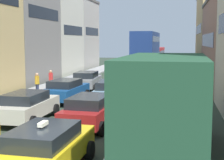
{
  "coord_description": "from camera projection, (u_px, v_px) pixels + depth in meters",
  "views": [
    {
      "loc": [
        4.1,
        -8.35,
        4.04
      ],
      "look_at": [
        0.0,
        12.0,
        1.6
      ],
      "focal_mm": 53.91,
      "sensor_mm": 36.0,
      "label": 1
    }
  ],
  "objects": [
    {
      "name": "sedan_centre_lane_fifth",
      "position": [
        135.0,
        74.0,
        32.86
      ],
      "size": [
        2.1,
        4.32,
        1.49
      ],
      "rotation": [
        0.0,
        0.0,
        1.56
      ],
      "color": "#19592D",
      "rests_on": "ground"
    },
    {
      "name": "sedan_left_lane_third",
      "position": [
        66.0,
        90.0,
        22.22
      ],
      "size": [
        2.28,
        4.4,
        1.49
      ],
      "rotation": [
        0.0,
        0.0,
        1.51
      ],
      "color": "#194C8C",
      "rests_on": "ground"
    },
    {
      "name": "sidewalk_left",
      "position": [
        57.0,
        85.0,
        30.18
      ],
      "size": [
        2.6,
        64.0,
        0.14
      ],
      "primitive_type": "cube",
      "color": "#9B9B9B",
      "rests_on": "ground"
    },
    {
      "name": "pedestrian_mid_sidewalk",
      "position": [
        37.0,
        82.0,
        24.99
      ],
      "size": [
        0.43,
        0.39,
        1.66
      ],
      "rotation": [
        0.0,
        0.0,
        4.0
      ],
      "color": "#262D47",
      "rests_on": "ground"
    },
    {
      "name": "coupe_centre_lane_fourth",
      "position": [
        129.0,
        81.0,
        26.89
      ],
      "size": [
        2.14,
        4.34,
        1.49
      ],
      "rotation": [
        0.0,
        0.0,
        1.55
      ],
      "color": "black",
      "rests_on": "ground"
    },
    {
      "name": "bus_far_queue_secondary",
      "position": [
        154.0,
        55.0,
        54.09
      ],
      "size": [
        3.19,
        10.61,
        2.9
      ],
      "rotation": [
        0.0,
        0.0,
        1.52
      ],
      "color": "#B21919",
      "rests_on": "ground"
    },
    {
      "name": "hatchback_centre_lane_third",
      "position": [
        111.0,
        91.0,
        21.56
      ],
      "size": [
        2.27,
        4.4,
        1.49
      ],
      "rotation": [
        0.0,
        0.0,
        1.63
      ],
      "color": "#759EB7",
      "rests_on": "ground"
    },
    {
      "name": "building_row_left",
      "position": [
        2.0,
        18.0,
        30.82
      ],
      "size": [
        7.2,
        43.9,
        13.97
      ],
      "rotation": [
        0.0,
        0.0,
        1.57
      ],
      "color": "tan",
      "rests_on": "ground"
    },
    {
      "name": "taxi_centre_lane_front",
      "position": [
        46.0,
        149.0,
        10.14
      ],
      "size": [
        2.17,
        4.35,
        1.66
      ],
      "rotation": [
        0.0,
        0.0,
        1.54
      ],
      "color": "yellow",
      "rests_on": "ground"
    },
    {
      "name": "pedestrian_far_sidewalk",
      "position": [
        51.0,
        79.0,
        27.34
      ],
      "size": [
        0.35,
        0.46,
        1.66
      ],
      "rotation": [
        0.0,
        0.0,
        3.75
      ],
      "color": "#262D47",
      "rests_on": "ground"
    },
    {
      "name": "bus_mid_queue_primary",
      "position": [
        146.0,
        50.0,
        41.46
      ],
      "size": [
        2.92,
        10.54,
        5.06
      ],
      "rotation": [
        0.0,
        0.0,
        1.56
      ],
      "color": "navy",
      "rests_on": "ground"
    },
    {
      "name": "sedan_centre_lane_second",
      "position": [
        91.0,
        110.0,
        15.79
      ],
      "size": [
        2.22,
        4.38,
        1.49
      ],
      "rotation": [
        0.0,
        0.0,
        1.52
      ],
      "color": "#A51E1E",
      "rests_on": "ground"
    },
    {
      "name": "lane_stripe_right",
      "position": [
        150.0,
        88.0,
        28.54
      ],
      "size": [
        0.16,
        60.0,
        0.01
      ],
      "primitive_type": "cube",
      "color": "silver",
      "rests_on": "ground"
    },
    {
      "name": "wagon_left_lane_second",
      "position": [
        27.0,
        106.0,
        16.81
      ],
      "size": [
        2.07,
        4.3,
        1.49
      ],
      "rotation": [
        0.0,
        0.0,
        1.57
      ],
      "color": "beige",
      "rests_on": "ground"
    },
    {
      "name": "lane_stripe_left",
      "position": [
        111.0,
        87.0,
        29.21
      ],
      "size": [
        0.16,
        60.0,
        0.01
      ],
      "primitive_type": "cube",
      "color": "silver",
      "rests_on": "ground"
    },
    {
      "name": "removalist_box_truck",
      "position": [
        166.0,
        104.0,
        11.04
      ],
      "size": [
        2.83,
        7.75,
        3.58
      ],
      "rotation": [
        0.0,
        0.0,
        1.55
      ],
      "color": "#A51E1E",
      "rests_on": "ground"
    },
    {
      "name": "sedan_left_lane_fourth",
      "position": [
        87.0,
        80.0,
        27.76
      ],
      "size": [
        2.24,
        4.39,
        1.49
      ],
      "rotation": [
        0.0,
        0.0,
        1.62
      ],
      "color": "gray",
      "rests_on": "ground"
    },
    {
      "name": "sedan_right_lane_behind_truck",
      "position": [
        166.0,
        102.0,
        17.93
      ],
      "size": [
        2.13,
        4.33,
        1.49
      ],
      "rotation": [
        0.0,
        0.0,
        1.59
      ],
      "color": "silver",
      "rests_on": "ground"
    }
  ]
}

